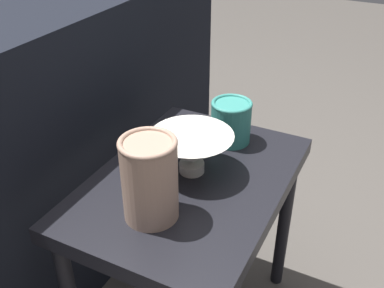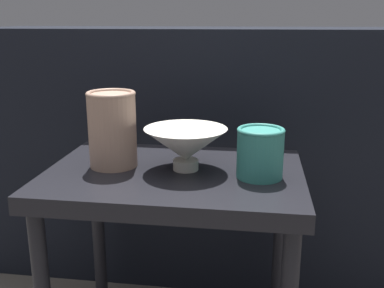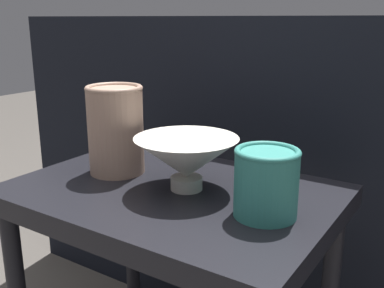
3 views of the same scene
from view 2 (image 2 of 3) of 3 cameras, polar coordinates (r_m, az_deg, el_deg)
The scene contains 5 objects.
table at distance 1.08m, azimuth -2.22°, elevation -6.94°, with size 0.60×0.42×0.52m.
couch_backdrop at distance 1.61m, azimuth 1.38°, elevation -0.46°, with size 1.55×0.50×0.84m.
bowl at distance 1.04m, azimuth -0.81°, elevation -0.10°, with size 0.19×0.19×0.10m.
vase_textured_left at distance 1.08m, azimuth -10.08°, elevation 1.99°, with size 0.12×0.12×0.18m.
vase_colorful_right at distance 1.00m, azimuth 8.65°, elevation -0.99°, with size 0.11×0.11×0.11m.
Camera 2 is at (0.18, -0.98, 0.86)m, focal length 42.00 mm.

